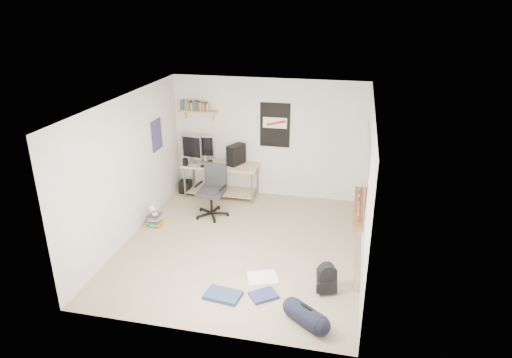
% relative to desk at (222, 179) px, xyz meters
% --- Properties ---
extents(floor, '(4.00, 4.50, 0.01)m').
position_rel_desk_xyz_m(floor, '(0.94, -1.96, -0.37)').
color(floor, gray).
rests_on(floor, ground).
extents(ceiling, '(4.00, 4.50, 0.01)m').
position_rel_desk_xyz_m(ceiling, '(0.94, -1.96, 2.14)').
color(ceiling, white).
rests_on(ceiling, ground).
extents(back_wall, '(4.00, 0.01, 2.50)m').
position_rel_desk_xyz_m(back_wall, '(0.94, 0.30, 0.89)').
color(back_wall, silver).
rests_on(back_wall, ground).
extents(left_wall, '(0.01, 4.50, 2.50)m').
position_rel_desk_xyz_m(left_wall, '(-1.07, -1.96, 0.89)').
color(left_wall, silver).
rests_on(left_wall, ground).
extents(right_wall, '(0.01, 4.50, 2.50)m').
position_rel_desk_xyz_m(right_wall, '(2.94, -1.96, 0.89)').
color(right_wall, silver).
rests_on(right_wall, ground).
extents(desk, '(1.72, 1.27, 0.72)m').
position_rel_desk_xyz_m(desk, '(0.00, 0.00, 0.00)').
color(desk, tan).
rests_on(desk, floor).
extents(monitor_left, '(0.46, 0.18, 0.49)m').
position_rel_desk_xyz_m(monitor_left, '(-0.59, -0.12, 0.60)').
color(monitor_left, '#B6B7BC').
rests_on(monitor_left, desk).
extents(monitor_right, '(0.42, 0.19, 0.45)m').
position_rel_desk_xyz_m(monitor_right, '(-0.36, 0.03, 0.58)').
color(monitor_right, '#B5B6BB').
rests_on(monitor_right, desk).
extents(pc_tower, '(0.35, 0.45, 0.43)m').
position_rel_desk_xyz_m(pc_tower, '(0.32, 0.04, 0.57)').
color(pc_tower, black).
rests_on(pc_tower, desk).
extents(keyboard, '(0.42, 0.27, 0.02)m').
position_rel_desk_xyz_m(keyboard, '(-0.18, -0.19, 0.36)').
color(keyboard, black).
rests_on(keyboard, desk).
extents(speaker_left, '(0.11, 0.11, 0.16)m').
position_rel_desk_xyz_m(speaker_left, '(-0.69, -0.27, 0.43)').
color(speaker_left, black).
rests_on(speaker_left, desk).
extents(speaker_right, '(0.08, 0.08, 0.17)m').
position_rel_desk_xyz_m(speaker_right, '(-0.14, -0.28, 0.44)').
color(speaker_right, black).
rests_on(speaker_right, desk).
extents(office_chair, '(0.77, 0.77, 1.03)m').
position_rel_desk_xyz_m(office_chair, '(0.08, -0.98, 0.12)').
color(office_chair, '#262729').
rests_on(office_chair, floor).
extents(wall_shelf, '(0.80, 0.22, 0.24)m').
position_rel_desk_xyz_m(wall_shelf, '(-0.51, 0.18, 1.42)').
color(wall_shelf, tan).
rests_on(wall_shelf, back_wall).
extents(poster_back_wall, '(0.62, 0.03, 0.92)m').
position_rel_desk_xyz_m(poster_back_wall, '(1.09, 0.27, 1.19)').
color(poster_back_wall, black).
rests_on(poster_back_wall, back_wall).
extents(poster_left_wall, '(0.02, 0.42, 0.60)m').
position_rel_desk_xyz_m(poster_left_wall, '(-1.05, -0.76, 1.14)').
color(poster_left_wall, navy).
rests_on(poster_left_wall, left_wall).
extents(window, '(0.10, 1.50, 1.26)m').
position_rel_desk_xyz_m(window, '(2.89, -1.66, 1.08)').
color(window, brown).
rests_on(window, right_wall).
extents(baseboard_heater, '(0.08, 2.50, 0.18)m').
position_rel_desk_xyz_m(baseboard_heater, '(2.89, -1.66, -0.28)').
color(baseboard_heater, '#B7B2A8').
rests_on(baseboard_heater, floor).
extents(backpack, '(0.32, 0.29, 0.36)m').
position_rel_desk_xyz_m(backpack, '(2.47, -3.00, -0.16)').
color(backpack, black).
rests_on(backpack, floor).
extents(duffel_bag, '(0.37, 0.37, 0.52)m').
position_rel_desk_xyz_m(duffel_bag, '(2.26, -3.75, -0.22)').
color(duffel_bag, black).
rests_on(duffel_bag, floor).
extents(tshirt, '(0.55, 0.51, 0.04)m').
position_rel_desk_xyz_m(tshirt, '(1.50, -2.88, -0.34)').
color(tshirt, white).
rests_on(tshirt, floor).
extents(jeans_a, '(0.55, 0.39, 0.06)m').
position_rel_desk_xyz_m(jeans_a, '(1.03, -3.43, -0.33)').
color(jeans_a, navy).
rests_on(jeans_a, floor).
extents(jeans_b, '(0.46, 0.45, 0.05)m').
position_rel_desk_xyz_m(jeans_b, '(1.60, -3.30, -0.34)').
color(jeans_b, navy).
rests_on(jeans_b, floor).
extents(book_stack, '(0.45, 0.38, 0.29)m').
position_rel_desk_xyz_m(book_stack, '(-0.81, -1.63, -0.21)').
color(book_stack, brown).
rests_on(book_stack, floor).
extents(desk_lamp, '(0.18, 0.21, 0.18)m').
position_rel_desk_xyz_m(desk_lamp, '(-0.79, -1.65, 0.02)').
color(desk_lamp, white).
rests_on(desk_lamp, book_stack).
extents(subwoofer, '(0.24, 0.24, 0.27)m').
position_rel_desk_xyz_m(subwoofer, '(-0.81, -0.03, -0.22)').
color(subwoofer, black).
rests_on(subwoofer, floor).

